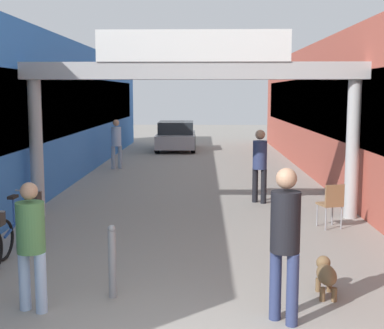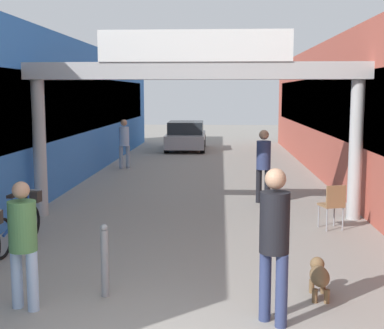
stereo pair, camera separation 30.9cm
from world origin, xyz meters
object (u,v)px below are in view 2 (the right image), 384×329
pedestrian_companion (23,238)px  parked_car_silver (186,136)px  bollard_post_metal (105,260)px  cafe_chair_wood_nearer (333,202)px  pedestrian_elderly_walking (124,140)px  dog_on_leash (319,275)px  bicycle_blue_third (20,223)px  pedestrian_with_dog (274,235)px  pedestrian_carrying_crate (263,161)px

pedestrian_companion → parked_car_silver: (0.76, 18.65, -0.26)m
bollard_post_metal → parked_car_silver: size_ratio=0.24×
parked_car_silver → cafe_chair_wood_nearer: bearing=-75.3°
pedestrian_companion → pedestrian_elderly_walking: size_ratio=0.92×
pedestrian_companion → dog_on_leash: (3.68, 0.61, -0.62)m
bicycle_blue_third → cafe_chair_wood_nearer: bearing=15.4°
dog_on_leash → pedestrian_elderly_walking: bearing=111.8°
bollard_post_metal → parked_car_silver: bearing=90.4°
bollard_post_metal → pedestrian_companion: bearing=-152.4°
pedestrian_with_dog → dog_on_leash: (0.68, 0.86, -0.76)m
pedestrian_companion → bollard_post_metal: 1.09m
pedestrian_with_dog → parked_car_silver: size_ratio=0.45×
pedestrian_elderly_walking → bollard_post_metal: size_ratio=1.78×
bicycle_blue_third → bollard_post_metal: 2.85m
pedestrian_with_dog → bollard_post_metal: bearing=161.1°
cafe_chair_wood_nearer → parked_car_silver: bearing=104.7°
pedestrian_companion → pedestrian_elderly_walking: bearing=94.6°
bicycle_blue_third → cafe_chair_wood_nearer: (5.61, 1.54, 0.10)m
dog_on_leash → parked_car_silver: 18.28m
pedestrian_elderly_walking → parked_car_silver: 6.57m
pedestrian_companion → pedestrian_elderly_walking: 12.37m
pedestrian_carrying_crate → cafe_chair_wood_nearer: 2.77m
pedestrian_elderly_walking → bicycle_blue_third: 9.78m
pedestrian_companion → bicycle_blue_third: (-1.03, 2.57, -0.47)m
pedestrian_companion → cafe_chair_wood_nearer: 6.16m
pedestrian_with_dog → parked_car_silver: bearing=96.8°
pedestrian_elderly_walking → pedestrian_with_dog: bearing=-72.4°
pedestrian_carrying_crate → parked_car_silver: pedestrian_carrying_crate is taller
pedestrian_carrying_crate → bollard_post_metal: bearing=-112.4°
bollard_post_metal → cafe_chair_wood_nearer: (3.68, 3.64, 0.05)m
bollard_post_metal → cafe_chair_wood_nearer: 5.18m
pedestrian_elderly_walking → bicycle_blue_third: size_ratio=1.02×
bollard_post_metal → pedestrian_carrying_crate: bearing=67.6°
pedestrian_with_dog → pedestrian_companion: 3.02m
dog_on_leash → bollard_post_metal: bearing=-177.1°
dog_on_leash → bollard_post_metal: 2.80m
pedestrian_elderly_walking → cafe_chair_wood_nearer: bearing=-55.9°
pedestrian_with_dog → bicycle_blue_third: bearing=145.0°
pedestrian_elderly_walking → pedestrian_companion: bearing=-85.4°
pedestrian_carrying_crate → cafe_chair_wood_nearer: size_ratio=1.99×
dog_on_leash → cafe_chair_wood_nearer: 3.62m
pedestrian_with_dog → pedestrian_companion: bearing=175.1°
pedestrian_companion → bicycle_blue_third: 2.81m
dog_on_leash → bollard_post_metal: bollard_post_metal is taller
pedestrian_with_dog → dog_on_leash: bearing=51.8°
pedestrian_carrying_crate → pedestrian_elderly_walking: (-4.41, 5.76, -0.03)m
cafe_chair_wood_nearer → parked_car_silver: 15.03m
pedestrian_with_dog → bollard_post_metal: size_ratio=1.88×
dog_on_leash → pedestrian_with_dog: bearing=-128.2°
pedestrian_companion → bicycle_blue_third: bearing=111.9°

